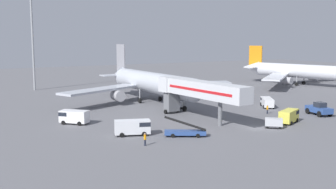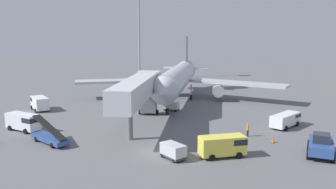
{
  "view_description": "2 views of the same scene",
  "coord_description": "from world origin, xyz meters",
  "px_view_note": "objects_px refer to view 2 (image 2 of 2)",
  "views": [
    {
      "loc": [
        -43.09,
        -49.89,
        14.41
      ],
      "look_at": [
        -4.91,
        19.78,
        3.27
      ],
      "focal_mm": 44.1,
      "sensor_mm": 36.0,
      "label": 1
    },
    {
      "loc": [
        9.24,
        -34.82,
        12.45
      ],
      "look_at": [
        -2.49,
        19.05,
        3.13
      ],
      "focal_mm": 36.72,
      "sensor_mm": 36.0,
      "label": 2
    }
  ],
  "objects_px": {
    "airplane_at_gate": "(178,78)",
    "baggage_cart_mid_right": "(173,151)",
    "pushback_tug": "(321,145)",
    "service_van_outer_left": "(40,103)",
    "safety_cone_alpha": "(273,140)",
    "service_van_far_right": "(24,121)",
    "apron_light_mast": "(139,14)",
    "baggage_cart_far_left": "(171,106)",
    "ground_crew_worker_midground": "(248,129)",
    "jet_bridge": "(139,90)",
    "service_van_mid_center": "(224,145)",
    "service_van_rear_left": "(286,119)",
    "belt_loader_truck": "(50,137)"
  },
  "relations": [
    {
      "from": "pushback_tug",
      "to": "ground_crew_worker_midground",
      "type": "relative_size",
      "value": 3.32
    },
    {
      "from": "baggage_cart_mid_right",
      "to": "ground_crew_worker_midground",
      "type": "height_order",
      "value": "ground_crew_worker_midground"
    },
    {
      "from": "service_van_rear_left",
      "to": "baggage_cart_far_left",
      "type": "bearing_deg",
      "value": 159.16
    },
    {
      "from": "service_van_outer_left",
      "to": "safety_cone_alpha",
      "type": "height_order",
      "value": "service_van_outer_left"
    },
    {
      "from": "airplane_at_gate",
      "to": "jet_bridge",
      "type": "distance_m",
      "value": 21.0
    },
    {
      "from": "airplane_at_gate",
      "to": "jet_bridge",
      "type": "relative_size",
      "value": 1.95
    },
    {
      "from": "belt_loader_truck",
      "to": "baggage_cart_mid_right",
      "type": "relative_size",
      "value": 2.01
    },
    {
      "from": "airplane_at_gate",
      "to": "service_van_mid_center",
      "type": "xyz_separation_m",
      "value": [
        10.66,
        -30.79,
        -3.15
      ]
    },
    {
      "from": "jet_bridge",
      "to": "belt_loader_truck",
      "type": "xyz_separation_m",
      "value": [
        -8.12,
        -9.63,
        -4.47
      ]
    },
    {
      "from": "jet_bridge",
      "to": "safety_cone_alpha",
      "type": "distance_m",
      "value": 18.72
    },
    {
      "from": "service_van_outer_left",
      "to": "ground_crew_worker_midground",
      "type": "distance_m",
      "value": 35.7
    },
    {
      "from": "baggage_cart_mid_right",
      "to": "belt_loader_truck",
      "type": "bearing_deg",
      "value": 172.62
    },
    {
      "from": "baggage_cart_far_left",
      "to": "service_van_far_right",
      "type": "bearing_deg",
      "value": -135.63
    },
    {
      "from": "service_van_far_right",
      "to": "safety_cone_alpha",
      "type": "xyz_separation_m",
      "value": [
        32.1,
        1.56,
        -0.98
      ]
    },
    {
      "from": "service_van_rear_left",
      "to": "baggage_cart_far_left",
      "type": "height_order",
      "value": "service_van_rear_left"
    },
    {
      "from": "jet_bridge",
      "to": "service_van_far_right",
      "type": "height_order",
      "value": "jet_bridge"
    },
    {
      "from": "service_van_outer_left",
      "to": "service_van_mid_center",
      "type": "relative_size",
      "value": 0.93
    },
    {
      "from": "baggage_cart_mid_right",
      "to": "safety_cone_alpha",
      "type": "bearing_deg",
      "value": 36.42
    },
    {
      "from": "service_van_mid_center",
      "to": "belt_loader_truck",
      "type": "bearing_deg",
      "value": 179.33
    },
    {
      "from": "service_van_far_right",
      "to": "apron_light_mast",
      "type": "bearing_deg",
      "value": 92.26
    },
    {
      "from": "jet_bridge",
      "to": "baggage_cart_mid_right",
      "type": "distance_m",
      "value": 14.3
    },
    {
      "from": "pushback_tug",
      "to": "service_van_rear_left",
      "type": "relative_size",
      "value": 0.97
    },
    {
      "from": "pushback_tug",
      "to": "airplane_at_gate",
      "type": "bearing_deg",
      "value": 126.12
    },
    {
      "from": "airplane_at_gate",
      "to": "baggage_cart_mid_right",
      "type": "bearing_deg",
      "value": -80.2
    },
    {
      "from": "airplane_at_gate",
      "to": "jet_bridge",
      "type": "height_order",
      "value": "airplane_at_gate"
    },
    {
      "from": "baggage_cart_mid_right",
      "to": "ground_crew_worker_midground",
      "type": "relative_size",
      "value": 1.8
    },
    {
      "from": "jet_bridge",
      "to": "baggage_cart_far_left",
      "type": "distance_m",
      "value": 12.01
    },
    {
      "from": "service_van_rear_left",
      "to": "baggage_cart_far_left",
      "type": "distance_m",
      "value": 18.98
    },
    {
      "from": "ground_crew_worker_midground",
      "to": "service_van_outer_left",
      "type": "bearing_deg",
      "value": 166.13
    },
    {
      "from": "baggage_cart_mid_right",
      "to": "pushback_tug",
      "type": "bearing_deg",
      "value": 15.64
    },
    {
      "from": "baggage_cart_far_left",
      "to": "safety_cone_alpha",
      "type": "relative_size",
      "value": 3.93
    },
    {
      "from": "pushback_tug",
      "to": "baggage_cart_mid_right",
      "type": "bearing_deg",
      "value": -164.36
    },
    {
      "from": "apron_light_mast",
      "to": "jet_bridge",
      "type": "bearing_deg",
      "value": -73.06
    },
    {
      "from": "pushback_tug",
      "to": "baggage_cart_far_left",
      "type": "distance_m",
      "value": 27.08
    },
    {
      "from": "service_van_outer_left",
      "to": "service_van_mid_center",
      "type": "height_order",
      "value": "service_van_outer_left"
    },
    {
      "from": "service_van_far_right",
      "to": "safety_cone_alpha",
      "type": "bearing_deg",
      "value": 2.78
    },
    {
      "from": "pushback_tug",
      "to": "service_van_outer_left",
      "type": "height_order",
      "value": "pushback_tug"
    },
    {
      "from": "service_van_outer_left",
      "to": "baggage_cart_far_left",
      "type": "xyz_separation_m",
      "value": [
        22.18,
        4.12,
        -0.47
      ]
    },
    {
      "from": "jet_bridge",
      "to": "service_van_outer_left",
      "type": "bearing_deg",
      "value": 161.09
    },
    {
      "from": "airplane_at_gate",
      "to": "safety_cone_alpha",
      "type": "bearing_deg",
      "value": -56.91
    },
    {
      "from": "service_van_outer_left",
      "to": "service_van_rear_left",
      "type": "xyz_separation_m",
      "value": [
        39.92,
        -2.63,
        -0.21
      ]
    },
    {
      "from": "service_van_mid_center",
      "to": "baggage_cart_mid_right",
      "type": "bearing_deg",
      "value": -160.96
    },
    {
      "from": "service_van_far_right",
      "to": "ground_crew_worker_midground",
      "type": "distance_m",
      "value": 29.42
    },
    {
      "from": "pushback_tug",
      "to": "baggage_cart_far_left",
      "type": "relative_size",
      "value": 2.12
    },
    {
      "from": "baggage_cart_mid_right",
      "to": "service_van_far_right",
      "type": "bearing_deg",
      "value": 163.97
    },
    {
      "from": "ground_crew_worker_midground",
      "to": "safety_cone_alpha",
      "type": "bearing_deg",
      "value": -35.87
    },
    {
      "from": "airplane_at_gate",
      "to": "service_van_outer_left",
      "type": "relative_size",
      "value": 8.81
    },
    {
      "from": "baggage_cart_far_left",
      "to": "apron_light_mast",
      "type": "relative_size",
      "value": 0.09
    },
    {
      "from": "service_van_rear_left",
      "to": "safety_cone_alpha",
      "type": "xyz_separation_m",
      "value": [
        -2.34,
        -8.03,
        -0.75
      ]
    },
    {
      "from": "baggage_cart_mid_right",
      "to": "airplane_at_gate",
      "type": "bearing_deg",
      "value": 99.8
    }
  ]
}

